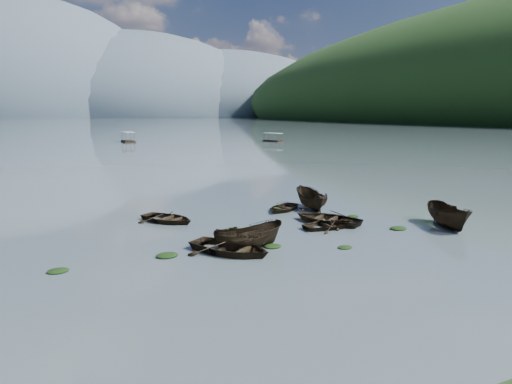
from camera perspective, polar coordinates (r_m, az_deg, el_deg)
name	(u,v)px	position (r m, az deg, el deg)	size (l,w,h in m)	color
ground_plane	(349,264)	(25.02, 11.52, -8.86)	(2400.00, 2400.00, 0.00)	#505F65
haze_mtn_b	(19,117)	(920.30, -27.46, 8.32)	(520.00, 520.00, 340.00)	#475666
haze_mtn_c	(134,117)	(931.97, -14.97, 9.10)	(520.00, 520.00, 260.00)	#475666
haze_mtn_d	(221,116)	(977.97, -4.37, 9.42)	(520.00, 520.00, 220.00)	#475666
rowboat_0	(230,253)	(26.47, -3.24, -7.62)	(3.61, 5.05, 1.05)	black
rowboat_2	(249,249)	(27.23, -0.94, -7.10)	(1.68, 4.48, 1.73)	black
rowboat_3	(327,223)	(33.85, 8.89, -3.82)	(3.60, 5.04, 1.04)	black
rowboat_4	(330,228)	(32.44, 9.22, -4.43)	(2.84, 3.98, 0.82)	black
rowboat_5	(448,227)	(34.86, 22.86, -4.09)	(1.86, 4.95, 1.91)	black
rowboat_6	(168,222)	(34.35, -10.99, -3.68)	(3.16, 4.42, 0.92)	black
rowboat_7	(283,210)	(37.68, 3.38, -2.31)	(2.74, 3.84, 0.80)	black
rowboat_8	(311,209)	(38.61, 6.83, -2.07)	(1.80, 4.80, 1.85)	black
weed_clump_0	(167,257)	(26.26, -11.05, -7.94)	(1.24, 1.01, 0.27)	black
weed_clump_1	(345,248)	(27.85, 11.06, -6.90)	(0.90, 0.72, 0.20)	black
weed_clump_2	(273,247)	(27.53, 2.11, -6.91)	(1.08, 0.87, 0.24)	black
weed_clump_3	(353,217)	(36.10, 12.03, -3.06)	(0.92, 0.78, 0.20)	black
weed_clump_4	(398,229)	(33.12, 17.35, -4.47)	(1.20, 0.96, 0.25)	black
weed_clump_5	(58,272)	(25.49, -23.52, -9.15)	(1.07, 0.87, 0.23)	black
weed_clump_6	(233,230)	(31.48, -2.88, -4.76)	(1.04, 0.87, 0.22)	black
weed_clump_7	(276,209)	(38.11, 2.51, -2.16)	(1.10, 0.88, 0.24)	black
pontoon_centre	(128,142)	(129.78, -15.67, 6.03)	(2.84, 6.82, 2.61)	black
pontoon_right	(273,142)	(127.52, 2.15, 6.33)	(2.45, 5.88, 2.25)	black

